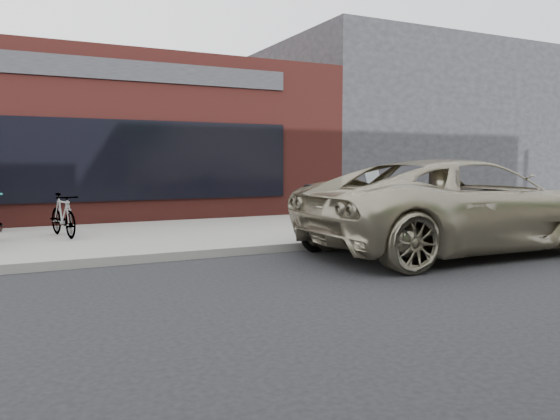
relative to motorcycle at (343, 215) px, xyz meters
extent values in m
plane|color=black|center=(-1.74, -3.84, -0.65)|extent=(120.00, 120.00, 0.00)
cube|color=gray|center=(-1.74, 3.16, -0.58)|extent=(44.00, 6.00, 0.15)
cube|color=#55201B|center=(-3.74, 10.16, 1.60)|extent=(14.00, 10.00, 4.50)
cube|color=black|center=(-3.74, 5.13, 1.05)|extent=(10.00, 0.08, 2.00)
cube|color=#242428|center=(-3.74, 5.13, 3.25)|extent=(10.00, 0.08, 0.50)
cube|color=#242428|center=(8.26, 10.16, 2.35)|extent=(10.00, 10.00, 6.00)
torus|color=black|center=(-0.66, -0.11, -0.29)|extent=(0.75, 0.27, 0.74)
torus|color=black|center=(0.96, 0.23, -0.29)|extent=(0.75, 0.27, 0.74)
cube|color=#B7B7BC|center=(0.10, 0.05, -0.19)|extent=(0.66, 0.45, 0.42)
cube|color=black|center=(0.42, 0.11, 0.25)|extent=(0.61, 0.46, 0.29)
cube|color=black|center=(-0.12, 0.00, 0.23)|extent=(0.66, 0.43, 0.13)
cube|color=black|center=(-0.50, -0.08, 0.14)|extent=(0.37, 0.30, 0.15)
cube|color=black|center=(0.74, 0.18, 0.39)|extent=(0.25, 0.30, 0.24)
cube|color=silver|center=(0.82, 0.20, 0.67)|extent=(0.22, 0.36, 0.37)
cylinder|color=black|center=(0.67, 0.17, 0.47)|extent=(0.19, 0.76, 0.03)
cube|color=#B7B7BC|center=(-0.63, -0.11, 0.29)|extent=(0.37, 0.39, 0.03)
cube|color=slate|center=(-0.52, -0.38, 0.03)|extent=(0.49, 0.29, 0.44)
cylinder|color=black|center=(-0.63, -0.11, 0.45)|extent=(0.58, 0.41, 0.31)
cylinder|color=#B7B7BC|center=(-0.37, 0.13, -0.27)|extent=(0.62, 0.21, 0.21)
imported|color=tan|center=(1.76, -1.24, 0.20)|extent=(6.20, 2.96, 1.71)
imported|color=gray|center=(-4.74, 3.00, -0.06)|extent=(0.72, 1.52, 0.88)
camera|label=1|loc=(-5.63, -8.73, 1.00)|focal=35.00mm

